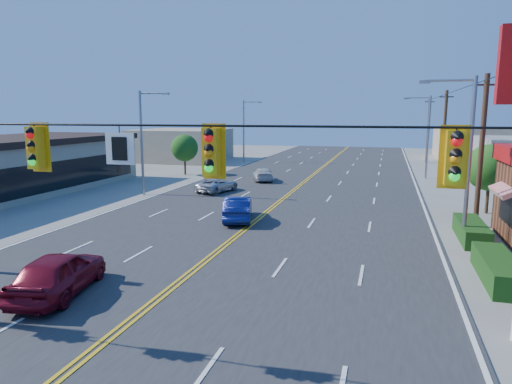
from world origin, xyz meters
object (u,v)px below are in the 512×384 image
(car_magenta, at_px, (59,275))
(car_silver, at_px, (217,186))
(car_white, at_px, (263,175))
(signal_span, at_px, (74,171))
(car_blue, at_px, (238,209))

(car_magenta, distance_m, car_silver, 21.58)
(car_white, distance_m, car_silver, 7.33)
(car_magenta, xyz_separation_m, car_silver, (-2.32, 21.45, -0.20))
(signal_span, bearing_deg, car_white, 96.90)
(car_white, bearing_deg, car_blue, 80.54)
(signal_span, xyz_separation_m, car_white, (-3.84, 31.70, -4.29))
(car_blue, relative_size, car_silver, 1.07)
(car_white, relative_size, car_silver, 1.01)
(car_magenta, xyz_separation_m, car_blue, (2.43, 12.42, -0.05))
(signal_span, height_order, car_magenta, signal_span)
(car_blue, bearing_deg, car_magenta, 63.70)
(signal_span, relative_size, car_silver, 5.97)
(car_blue, height_order, car_white, car_blue)
(signal_span, relative_size, car_white, 5.90)
(car_magenta, distance_m, car_white, 28.55)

